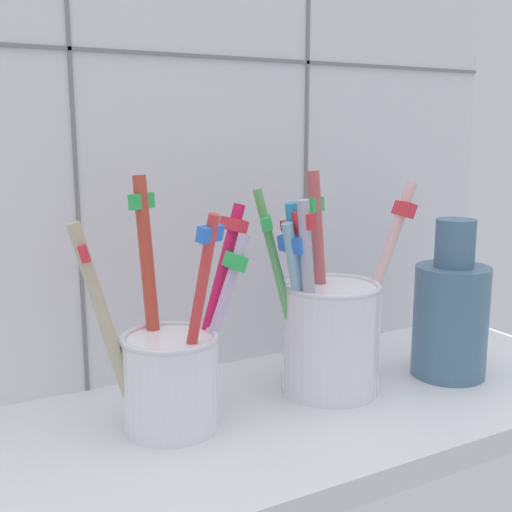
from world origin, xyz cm
name	(u,v)px	position (x,y,z in cm)	size (l,w,h in cm)	color
counter_slab	(264,425)	(0.00, 0.00, 1.00)	(64.00, 22.00, 2.00)	silver
tile_wall_back	(196,138)	(0.00, 12.00, 22.50)	(64.00, 2.20, 45.00)	white
toothbrush_cup_left	(171,367)	(-6.92, 1.41, 6.51)	(13.37, 8.08, 18.12)	white
toothbrush_cup_right	(329,329)	(6.84, 1.33, 7.25)	(13.75, 8.05, 18.05)	white
ceramic_vase	(451,313)	(18.10, -0.95, 7.59)	(6.39, 6.39, 13.82)	slate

